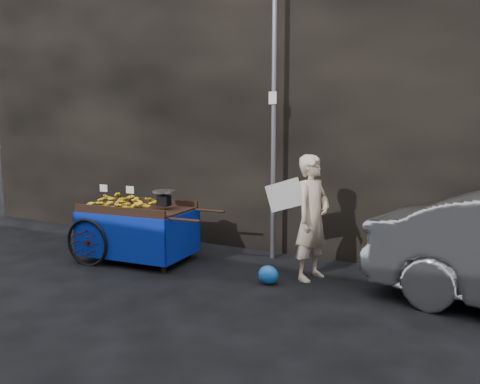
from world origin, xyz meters
The scene contains 6 objects.
ground centered at (0.00, 0.00, 0.00)m, with size 80.00×80.00×0.00m, color black.
building_wall centered at (0.39, 2.60, 2.50)m, with size 13.50×2.00×5.00m.
street_pole centered at (0.30, 1.30, 2.01)m, with size 0.12×0.10×4.00m.
banana_cart centered at (-1.46, 0.22, 0.71)m, with size 2.19×1.18×1.15m.
vendor centered at (1.16, 0.62, 0.82)m, with size 0.91×0.67×1.63m.
plastic_bag centered at (0.76, 0.15, 0.12)m, with size 0.27×0.21×0.24m, color blue.
Camera 1 is at (3.15, -5.06, 1.96)m, focal length 35.00 mm.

